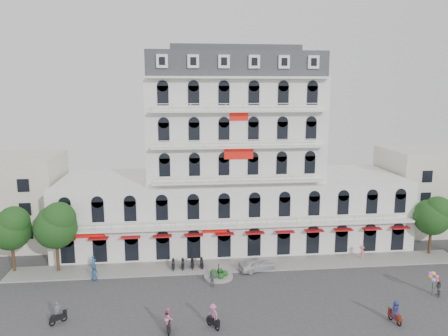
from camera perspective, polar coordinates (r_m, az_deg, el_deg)
The scene contains 20 objects.
ground at distance 44.74m, azimuth 4.05°, elevation -17.08°, with size 120.00×120.00×0.00m, color #38383A.
sidewalk at distance 52.75m, azimuth 2.30°, elevation -12.55°, with size 53.00×4.00×0.16m, color gray.
main_building at distance 58.50m, azimuth 1.08°, elevation -0.14°, with size 45.00×15.00×25.80m.
flank_building_west at distance 64.97m, azimuth -26.51°, elevation -3.76°, with size 14.00×10.00×12.00m, color beige.
flank_building_east at distance 71.33m, azimuth 25.54°, elevation -2.50°, with size 14.00×10.00×12.00m, color beige.
traffic_island at distance 49.62m, azimuth -0.71°, elevation -13.85°, with size 3.20×3.20×1.60m.
parked_scooter_row at distance 52.11m, azimuth -4.78°, elevation -12.97°, with size 4.40×1.80×1.10m, color black, non-canonical shape.
tree_west_outer at distance 54.67m, azimuth -26.06°, elevation -6.93°, with size 4.50×4.48×7.76m.
tree_west_inner at distance 52.61m, azimuth -21.11°, elevation -6.84°, with size 4.76×4.76×8.25m.
tree_east_inner at distance 60.17m, azimuth 25.60°, elevation -5.51°, with size 4.40×4.37×7.57m.
parked_car at distance 51.33m, azimuth 4.33°, elevation -12.45°, with size 1.73×4.29×1.46m, color silver.
rider_west at distance 43.33m, azimuth -20.88°, elevation -17.40°, with size 1.38×1.23×2.05m.
rider_southwest at distance 39.57m, azimuth -7.28°, elevation -19.10°, with size 0.72×1.70×2.29m.
rider_east at distance 43.54m, azimuth 21.47°, elevation -17.07°, with size 0.69×1.68×2.13m.
rider_center at distance 39.98m, azimuth -1.44°, elevation -18.67°, with size 1.19×1.48×2.25m.
pedestrian_left at distance 50.72m, azimuth -16.59°, elevation -13.06°, with size 0.80×0.52×1.63m, color navy.
pedestrian_mid at distance 47.45m, azimuth -1.54°, elevation -14.35°, with size 0.90×0.38×1.54m, color #56565D.
pedestrian_right at distance 56.92m, azimuth 17.54°, elevation -10.47°, with size 1.09×0.63×1.69m, color #BF6574.
pedestrian_far at distance 53.34m, azimuth -16.67°, elevation -11.83°, with size 0.63×0.41×1.72m, color #295A7C.
balloon_vendor at distance 49.97m, azimuth 25.99°, elevation -13.52°, with size 1.42×1.33×2.45m.
Camera 1 is at (-7.22, -39.08, 20.55)m, focal length 35.00 mm.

